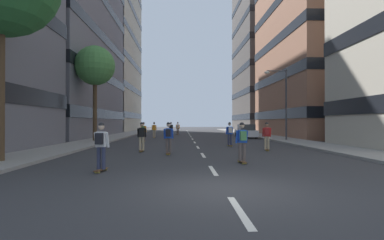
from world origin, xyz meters
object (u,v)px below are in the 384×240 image
at_px(streetlamp_right, 282,97).
at_px(skater_9, 171,128).
at_px(skater_3, 142,135).
at_px(skater_5, 242,140).
at_px(street_tree_mid, 95,66).
at_px(skater_7, 230,132).
at_px(skater_6, 178,128).
at_px(parked_car_near, 246,132).
at_px(skater_1, 101,144).
at_px(skater_8, 143,131).
at_px(skater_0, 267,134).
at_px(skater_4, 168,136).
at_px(skater_2, 154,129).

xyz_separation_m(streetlamp_right, skater_9, (-10.73, 11.93, -3.15)).
xyz_separation_m(streetlamp_right, skater_3, (-11.77, -9.20, -3.15)).
bearing_deg(skater_3, skater_9, 87.20).
bearing_deg(skater_5, street_tree_mid, 126.56).
height_order(street_tree_mid, skater_7, street_tree_mid).
bearing_deg(skater_5, skater_6, 96.23).
distance_m(street_tree_mid, skater_5, 18.32).
bearing_deg(parked_car_near, skater_1, -114.45).
height_order(skater_1, skater_8, same).
relative_size(skater_3, skater_9, 1.00).
bearing_deg(skater_3, skater_1, -93.97).
height_order(skater_0, skater_9, same).
relative_size(skater_1, skater_3, 1.00).
relative_size(skater_4, skater_9, 1.00).
distance_m(street_tree_mid, skater_6, 17.34).
bearing_deg(skater_4, parked_car_near, 64.49).
relative_size(skater_1, skater_7, 1.00).
bearing_deg(skater_9, skater_0, -72.15).
height_order(street_tree_mid, skater_2, street_tree_mid).
relative_size(skater_1, skater_2, 1.00).
distance_m(parked_car_near, skater_7, 12.03).
height_order(parked_car_near, skater_2, skater_2).
height_order(skater_3, skater_5, same).
distance_m(streetlamp_right, skater_9, 16.35).
bearing_deg(skater_8, skater_5, -66.76).
bearing_deg(skater_8, skater_3, -83.38).
bearing_deg(skater_1, skater_8, 91.91).
xyz_separation_m(skater_0, skater_1, (-8.22, -7.54, 0.00)).
distance_m(street_tree_mid, skater_8, 7.19).
distance_m(skater_1, skater_8, 16.15).
height_order(skater_2, skater_8, same).
distance_m(street_tree_mid, skater_0, 16.58).
distance_m(skater_2, skater_3, 15.85).
xyz_separation_m(parked_car_near, streetlamp_right, (2.07, -6.03, 3.44)).
bearing_deg(skater_6, skater_5, -83.77).
distance_m(skater_3, skater_7, 7.07).
height_order(streetlamp_right, skater_5, streetlamp_right).
bearing_deg(skater_6, skater_4, -90.51).
distance_m(street_tree_mid, skater_7, 13.63).
bearing_deg(streetlamp_right, skater_5, -115.11).
relative_size(skater_4, skater_7, 1.00).
height_order(skater_4, skater_5, same).
bearing_deg(skater_1, skater_3, 86.03).
distance_m(skater_3, skater_9, 21.16).
height_order(skater_2, skater_7, same).
relative_size(skater_2, skater_8, 1.00).
xyz_separation_m(street_tree_mid, skater_3, (5.33, -8.79, -5.80)).
xyz_separation_m(skater_2, skater_3, (0.70, -15.84, 0.00)).
bearing_deg(skater_1, streetlamp_right, 53.21).
bearing_deg(skater_0, skater_9, 107.85).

